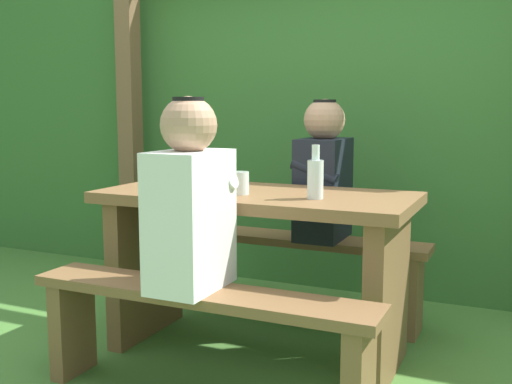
% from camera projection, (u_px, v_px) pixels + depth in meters
% --- Properties ---
extents(ground_plane, '(12.00, 12.00, 0.00)m').
position_uv_depth(ground_plane, '(256.00, 352.00, 2.82)').
color(ground_plane, '#447531').
extents(hedge_backdrop, '(6.40, 1.08, 2.07)m').
position_uv_depth(hedge_backdrop, '(354.00, 120.00, 4.15)').
color(hedge_backdrop, '#34662C').
rests_on(hedge_backdrop, ground_plane).
extents(pergola_post_left, '(0.12, 0.12, 1.96)m').
position_uv_depth(pergola_post_left, '(130.00, 129.00, 4.06)').
color(pergola_post_left, brown).
rests_on(pergola_post_left, ground_plane).
extents(picnic_table, '(1.40, 0.64, 0.75)m').
position_uv_depth(picnic_table, '(256.00, 245.00, 2.75)').
color(picnic_table, brown).
rests_on(picnic_table, ground_plane).
extents(bench_near, '(1.40, 0.24, 0.45)m').
position_uv_depth(bench_near, '(200.00, 321.00, 2.31)').
color(bench_near, brown).
rests_on(bench_near, ground_plane).
extents(bench_far, '(1.40, 0.24, 0.45)m').
position_uv_depth(bench_far, '(296.00, 259.00, 3.25)').
color(bench_far, brown).
rests_on(bench_far, ground_plane).
extents(person_white_shirt, '(0.25, 0.35, 0.72)m').
position_uv_depth(person_white_shirt, '(190.00, 201.00, 2.26)').
color(person_white_shirt, white).
rests_on(person_white_shirt, bench_near).
extents(person_black_coat, '(0.25, 0.35, 0.72)m').
position_uv_depth(person_black_coat, '(323.00, 175.00, 3.12)').
color(person_black_coat, black).
rests_on(person_black_coat, bench_far).
extents(drinking_glass, '(0.08, 0.08, 0.10)m').
position_uv_depth(drinking_glass, '(240.00, 183.00, 2.64)').
color(drinking_glass, silver).
rests_on(drinking_glass, picnic_table).
extents(bottle_left, '(0.07, 0.07, 0.22)m').
position_uv_depth(bottle_left, '(315.00, 177.00, 2.50)').
color(bottle_left, silver).
rests_on(bottle_left, picnic_table).
extents(bottle_right, '(0.06, 0.06, 0.25)m').
position_uv_depth(bottle_right, '(198.00, 165.00, 2.88)').
color(bottle_right, silver).
rests_on(bottle_right, picnic_table).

